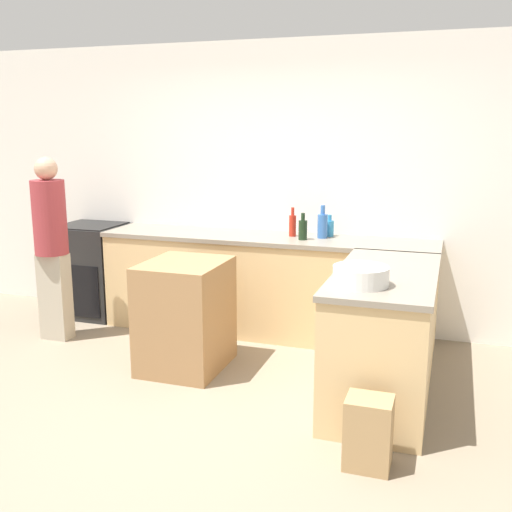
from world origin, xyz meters
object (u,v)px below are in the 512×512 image
object	(u,v)px
mixing_bowl	(361,276)
island_table	(185,315)
paper_bag	(368,433)
person_by_range	(51,241)
range_oven	(92,270)
hot_sauce_bottle	(293,225)
dish_soap_bottle	(329,228)
wine_bottle_dark	(303,229)
water_bottle_blue	(322,225)

from	to	relation	value
mixing_bowl	island_table	bearing A→B (deg)	161.81
paper_bag	person_by_range	bearing A→B (deg)	157.45
range_oven	hot_sauce_bottle	bearing A→B (deg)	2.03
island_table	paper_bag	bearing A→B (deg)	-32.21
range_oven	island_table	bearing A→B (deg)	-33.30
island_table	paper_bag	world-z (taller)	island_table
mixing_bowl	hot_sauce_bottle	xyz separation A→B (m)	(-0.86, 1.55, 0.04)
range_oven	hot_sauce_bottle	size ratio (longest dim) A/B	3.53
dish_soap_bottle	paper_bag	bearing A→B (deg)	-72.44
person_by_range	mixing_bowl	bearing A→B (deg)	-14.11
mixing_bowl	person_by_range	size ratio (longest dim) A/B	0.21
range_oven	hot_sauce_bottle	world-z (taller)	hot_sauce_bottle
wine_bottle_dark	paper_bag	bearing A→B (deg)	-65.58
mixing_bowl	hot_sauce_bottle	size ratio (longest dim) A/B	1.33
mixing_bowl	hot_sauce_bottle	distance (m)	1.77
person_by_range	island_table	bearing A→B (deg)	-9.76
island_table	water_bottle_blue	bearing A→B (deg)	50.86
range_oven	wine_bottle_dark	distance (m)	2.31
water_bottle_blue	hot_sauce_bottle	bearing A→B (deg)	179.11
paper_bag	mixing_bowl	bearing A→B (deg)	106.02
dish_soap_bottle	water_bottle_blue	size ratio (longest dim) A/B	0.66
wine_bottle_dark	water_bottle_blue	world-z (taller)	water_bottle_blue
range_oven	dish_soap_bottle	xyz separation A→B (m)	(2.43, 0.18, 0.54)
mixing_bowl	dish_soap_bottle	bearing A→B (deg)	108.05
dish_soap_bottle	range_oven	bearing A→B (deg)	-175.75
water_bottle_blue	person_by_range	world-z (taller)	person_by_range
wine_bottle_dark	paper_bag	size ratio (longest dim) A/B	0.57
hot_sauce_bottle	person_by_range	bearing A→B (deg)	-157.57
island_table	water_bottle_blue	xyz separation A→B (m)	(0.87, 1.07, 0.61)
island_table	person_by_range	bearing A→B (deg)	170.24
range_oven	island_table	distance (m)	1.82
island_table	wine_bottle_dark	distance (m)	1.32
person_by_range	hot_sauce_bottle	bearing A→B (deg)	22.43
dish_soap_bottle	paper_bag	world-z (taller)	dish_soap_bottle
range_oven	paper_bag	size ratio (longest dim) A/B	2.24
island_table	mixing_bowl	world-z (taller)	mixing_bowl
dish_soap_bottle	water_bottle_blue	xyz separation A→B (m)	(-0.04, -0.11, 0.04)
range_oven	person_by_range	size ratio (longest dim) A/B	0.57
range_oven	island_table	world-z (taller)	range_oven
dish_soap_bottle	hot_sauce_bottle	size ratio (longest dim) A/B	0.74
water_bottle_blue	person_by_range	xyz separation A→B (m)	(-2.29, -0.83, -0.14)
island_table	wine_bottle_dark	xyz separation A→B (m)	(0.72, 0.93, 0.59)
hot_sauce_bottle	water_bottle_blue	distance (m)	0.28
range_oven	island_table	size ratio (longest dim) A/B	1.08
mixing_bowl	paper_bag	distance (m)	0.96
dish_soap_bottle	water_bottle_blue	bearing A→B (deg)	-111.02
range_oven	dish_soap_bottle	bearing A→B (deg)	4.25
island_table	hot_sauce_bottle	world-z (taller)	hot_sauce_bottle
mixing_bowl	wine_bottle_dark	xyz separation A→B (m)	(-0.73, 1.41, 0.03)
water_bottle_blue	paper_bag	size ratio (longest dim) A/B	0.71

